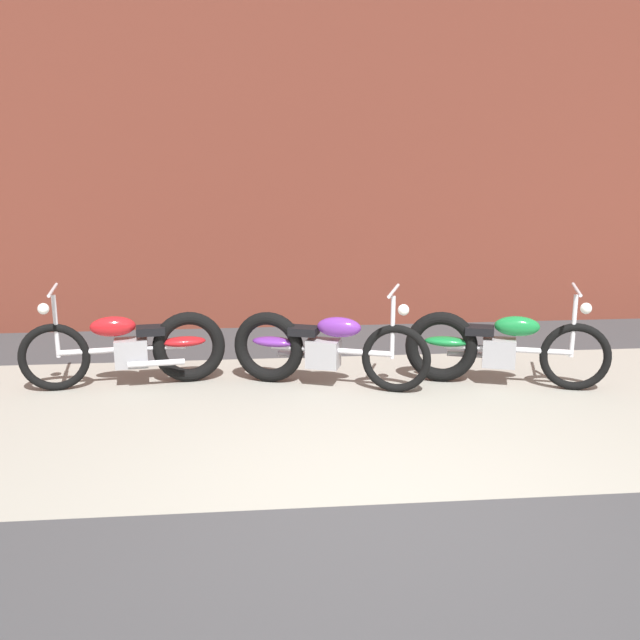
% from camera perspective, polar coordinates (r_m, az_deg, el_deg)
% --- Properties ---
extents(ground_plane, '(80.00, 80.00, 0.00)m').
position_cam_1_polar(ground_plane, '(5.13, 5.61, -14.10)').
color(ground_plane, '#38383A').
extents(sidewalk_slab, '(36.00, 3.50, 0.01)m').
position_cam_1_polar(sidewalk_slab, '(6.70, 2.77, -7.14)').
color(sidewalk_slab, gray).
rests_on(sidewalk_slab, ground).
extents(brick_building_wall, '(36.00, 0.50, 5.36)m').
position_cam_1_polar(brick_building_wall, '(9.69, -0.03, 15.45)').
color(brick_building_wall, brown).
rests_on(brick_building_wall, ground).
extents(motorcycle_red, '(2.00, 0.58, 1.03)m').
position_cam_1_polar(motorcycle_red, '(7.52, -13.94, -2.04)').
color(motorcycle_red, black).
rests_on(motorcycle_red, ground).
extents(motorcycle_purple, '(1.92, 0.89, 1.03)m').
position_cam_1_polar(motorcycle_purple, '(7.28, -0.34, -2.14)').
color(motorcycle_purple, black).
rests_on(motorcycle_purple, ground).
extents(motorcycle_green, '(1.94, 0.83, 1.03)m').
position_cam_1_polar(motorcycle_green, '(7.51, 13.20, -2.02)').
color(motorcycle_green, black).
rests_on(motorcycle_green, ground).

